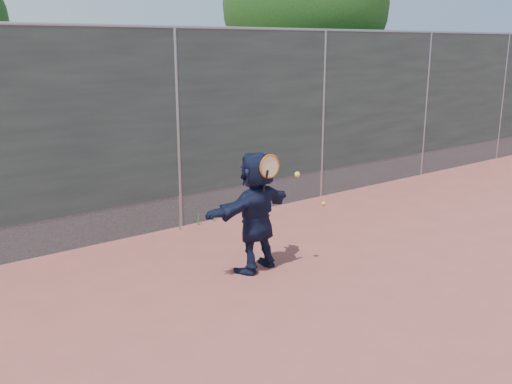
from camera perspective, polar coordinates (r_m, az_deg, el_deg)
ground at (r=6.42m, az=8.59°, el=-11.08°), size 80.00×80.00×0.00m
player at (r=7.04m, az=-0.00°, el=-1.98°), size 1.46×0.70×1.51m
ball_ground at (r=10.13m, az=6.78°, el=-1.15°), size 0.07×0.07×0.07m
fence at (r=8.67m, az=-7.86°, el=6.62°), size 20.00×0.06×3.03m
swing_action at (r=6.80m, az=1.62°, el=2.34°), size 0.57×0.18×0.51m
tree_right at (r=13.21m, az=5.41°, el=17.68°), size 3.78×3.60×5.39m
weed_clump at (r=9.03m, az=-5.55°, el=-2.42°), size 0.68×0.07×0.30m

